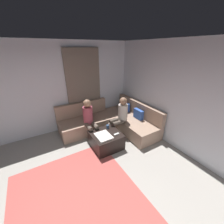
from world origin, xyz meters
TOP-DOWN VIEW (x-y plane):
  - ground_plane at (0.00, 0.00)m, footprint 6.00×6.00m
  - wall_back at (0.00, 2.94)m, footprint 6.00×0.12m
  - wall_left at (-2.94, 0.00)m, footprint 0.12×6.00m
  - curtain_panel at (-2.84, 1.30)m, footprint 0.06×1.10m
  - area_rug at (-0.20, 0.10)m, footprint 2.60×2.20m
  - sectional_couch at (-2.08, 1.88)m, footprint 2.10×2.55m
  - ottoman at (-1.34, 1.27)m, footprint 0.76×0.76m
  - folded_blanket at (-1.24, 1.15)m, footprint 0.44×0.36m
  - coffee_mug at (-1.56, 1.45)m, footprint 0.08×0.08m
  - game_remote at (-1.16, 1.49)m, footprint 0.05×0.15m
  - person_on_couch_back at (-1.66, 1.93)m, footprint 0.30×0.60m
  - person_on_couch_side at (-1.93, 1.06)m, footprint 0.60×0.30m

SIDE VIEW (x-z plane):
  - ground_plane at x=0.00m, z-range -0.10..0.00m
  - area_rug at x=-0.20m, z-range 0.00..0.01m
  - ottoman at x=-1.34m, z-range 0.00..0.42m
  - sectional_couch at x=-2.08m, z-range -0.15..0.72m
  - game_remote at x=-1.16m, z-range 0.42..0.44m
  - folded_blanket at x=-1.24m, z-range 0.42..0.46m
  - coffee_mug at x=-1.56m, z-range 0.42..0.52m
  - person_on_couch_back at x=-1.66m, z-range 0.06..1.26m
  - person_on_couch_side at x=-1.93m, z-range 0.06..1.26m
  - curtain_panel at x=-2.84m, z-range 0.00..2.50m
  - wall_back at x=0.00m, z-range 0.00..2.70m
  - wall_left at x=-2.94m, z-range 0.00..2.70m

